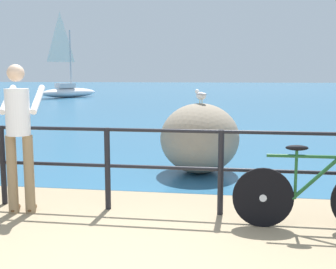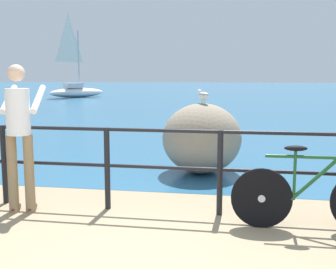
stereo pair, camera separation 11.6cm
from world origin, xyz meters
name	(u,v)px [view 2 (the right image)]	position (x,y,z in m)	size (l,w,h in m)	color
ground_plane	(224,107)	(0.00, 20.00, -0.05)	(120.00, 120.00, 0.10)	#937F60
sea_surface	(234,89)	(0.00, 47.79, 0.00)	(120.00, 90.00, 0.01)	#285B7F
promenade_railing	(162,160)	(0.00, 1.96, 0.64)	(9.77, 0.07, 1.02)	black
bicycle	(312,195)	(1.69, 1.61, 0.39)	(1.70, 0.48, 0.92)	black
person_at_railing	(19,131)	(-1.69, 1.68, 0.99)	(0.53, 0.67, 1.78)	#8C7251
breakwater_boulder_main	(202,138)	(0.28, 4.15, 0.59)	(1.34, 1.49, 1.18)	gray
seagull	(203,95)	(0.29, 4.16, 1.32)	(0.26, 0.31, 0.23)	gold
sailboat	(76,88)	(-11.24, 27.12, 0.71)	(3.80, 4.22, 6.16)	white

